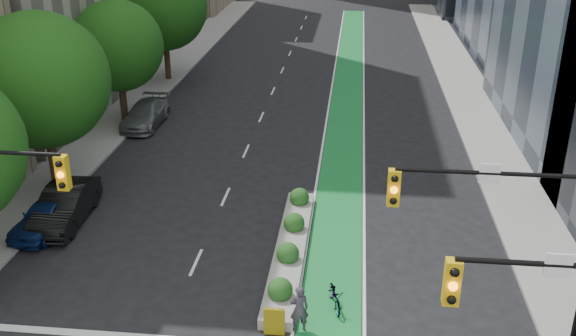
% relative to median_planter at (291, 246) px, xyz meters
% --- Properties ---
extents(sidewalk_left, '(3.60, 90.00, 0.15)m').
position_rel_median_planter_xyz_m(sidewalk_left, '(-13.00, 17.96, -0.30)').
color(sidewalk_left, gray).
rests_on(sidewalk_left, ground).
extents(sidewalk_right, '(3.60, 90.00, 0.15)m').
position_rel_median_planter_xyz_m(sidewalk_right, '(10.60, 17.96, -0.30)').
color(sidewalk_right, gray).
rests_on(sidewalk_right, ground).
extents(bike_lane_paint, '(2.20, 70.00, 0.01)m').
position_rel_median_planter_xyz_m(bike_lane_paint, '(1.80, 22.96, -0.37)').
color(bike_lane_paint, '#167D34').
rests_on(bike_lane_paint, ground).
extents(tree_mid, '(6.40, 6.40, 8.78)m').
position_rel_median_planter_xyz_m(tree_mid, '(-12.20, 4.96, 5.20)').
color(tree_mid, black).
rests_on(tree_mid, ground).
extents(tree_midfar, '(5.60, 5.60, 7.76)m').
position_rel_median_planter_xyz_m(tree_midfar, '(-12.20, 14.96, 4.57)').
color(tree_midfar, black).
rests_on(tree_midfar, ground).
extents(tree_far, '(6.60, 6.60, 9.00)m').
position_rel_median_planter_xyz_m(tree_far, '(-12.20, 24.96, 5.32)').
color(tree_far, black).
rests_on(tree_far, ground).
extents(signal_right, '(5.82, 0.51, 7.20)m').
position_rel_median_planter_xyz_m(signal_right, '(7.47, -6.57, 4.43)').
color(signal_right, black).
rests_on(signal_right, ground).
extents(median_planter, '(1.20, 10.26, 1.10)m').
position_rel_median_planter_xyz_m(median_planter, '(0.00, 0.00, 0.00)').
color(median_planter, gray).
rests_on(median_planter, ground).
extents(bicycle, '(0.96, 1.77, 0.88)m').
position_rel_median_planter_xyz_m(bicycle, '(1.95, -3.39, 0.07)').
color(bicycle, gray).
rests_on(bicycle, ground).
extents(cyclist, '(0.73, 0.58, 1.75)m').
position_rel_median_planter_xyz_m(cyclist, '(0.80, -4.89, 0.50)').
color(cyclist, '#38323C').
rests_on(cyclist, ground).
extents(parked_car_left_near, '(2.29, 4.47, 1.46)m').
position_rel_median_planter_xyz_m(parked_car_left_near, '(-10.70, 0.92, 0.36)').
color(parked_car_left_near, navy).
rests_on(parked_car_left_near, ground).
extents(parked_car_left_mid, '(2.02, 5.08, 1.64)m').
position_rel_median_planter_xyz_m(parked_car_left_mid, '(-10.26, 1.68, 0.45)').
color(parked_car_left_mid, black).
rests_on(parked_car_left_mid, ground).
extents(parked_car_left_far, '(2.13, 5.16, 1.49)m').
position_rel_median_planter_xyz_m(parked_car_left_far, '(-10.70, 14.58, 0.37)').
color(parked_car_left_far, slate).
rests_on(parked_car_left_far, ground).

